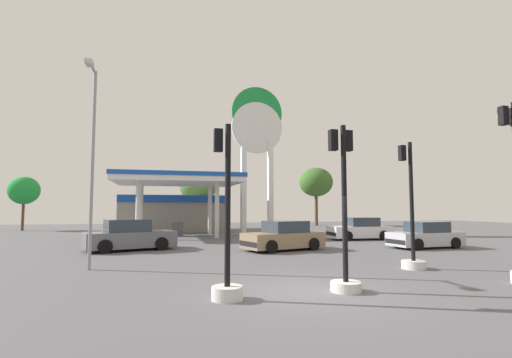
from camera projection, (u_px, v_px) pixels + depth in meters
The scene contains 14 objects.
ground_plane at pixel (307, 292), 9.70m from camera, with size 90.00×90.00×0.00m, color #56565B.
gas_station at pixel (175, 207), 33.52m from camera, with size 9.65×13.11×4.67m.
station_pole_sign at pixel (257, 139), 31.31m from camera, with size 4.34×0.56×12.39m.
car_0 at pixel (130, 236), 19.23m from camera, with size 4.76×3.06×1.58m.
car_1 at pixel (360, 229), 25.65m from camera, with size 4.31×2.08×1.52m.
car_2 at pixel (425, 236), 20.31m from camera, with size 4.10×2.05×1.43m.
car_3 at pixel (284, 237), 19.26m from camera, with size 4.52×2.88×1.51m.
traffic_signal_0 at pixel (412, 236), 13.44m from camera, with size 0.84×0.84×4.59m.
traffic_signal_1 at pixel (226, 251), 8.96m from camera, with size 0.76×0.76×4.24m.
traffic_signal_3 at pixel (344, 232), 9.88m from camera, with size 0.80×0.80×4.41m.
tree_0 at pixel (24, 191), 35.81m from camera, with size 2.81×2.81×5.17m.
tree_1 at pixel (198, 187), 39.43m from camera, with size 3.82×3.82×6.06m.
tree_2 at pixel (316, 182), 45.65m from camera, with size 4.10×4.10×7.09m.
corner_streetlamp at pixel (92, 148), 13.26m from camera, with size 0.24×1.48×7.20m.
Camera 1 is at (-3.74, -9.26, 2.19)m, focal length 26.15 mm.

